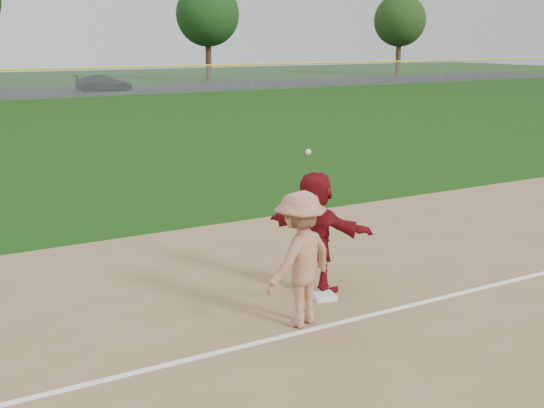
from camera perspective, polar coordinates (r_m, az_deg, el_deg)
ground at (r=10.84m, az=3.95°, el=-8.35°), size 160.00×160.00×0.00m
foul_line at (r=10.22m, az=6.45°, el=-9.66°), size 60.00×0.10×0.01m
first_base at (r=10.99m, az=4.35°, el=-7.70°), size 0.40×0.40×0.08m
base_runner at (r=11.04m, az=3.62°, el=-2.33°), size 1.41×1.91×2.00m
car_right at (r=55.43m, az=-13.91°, el=9.84°), size 4.59×2.29×1.28m
first_base_play at (r=9.72m, az=2.35°, el=-4.63°), size 1.44×1.11×2.50m
tree_3 at (r=67.12m, az=-5.41°, el=15.50°), size 6.00×6.00×9.19m
tree_4 at (r=77.51m, az=10.64°, el=14.86°), size 5.60×5.60×8.67m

